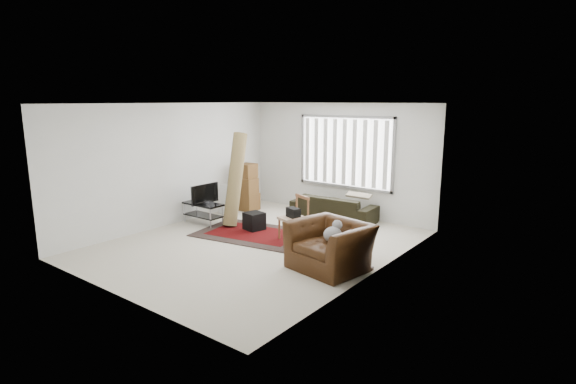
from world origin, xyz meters
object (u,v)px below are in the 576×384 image
(tv_stand, at_px, (203,209))
(armchair, at_px, (330,242))
(moving_boxes, at_px, (247,189))
(side_chair, at_px, (294,216))
(sofa, at_px, (334,204))

(tv_stand, bearing_deg, armchair, -9.18)
(moving_boxes, bearing_deg, tv_stand, -87.11)
(armchair, bearing_deg, side_chair, 158.31)
(side_chair, bearing_deg, tv_stand, -153.52)
(tv_stand, xyz_separation_m, sofa, (2.18, 2.08, 0.04))
(tv_stand, height_order, sofa, sofa)
(tv_stand, distance_m, sofa, 3.01)
(armchair, bearing_deg, tv_stand, -178.84)
(sofa, distance_m, side_chair, 1.84)
(moving_boxes, height_order, side_chair, moving_boxes)
(tv_stand, xyz_separation_m, side_chair, (2.38, 0.26, 0.15))
(sofa, bearing_deg, armchair, 116.60)
(tv_stand, relative_size, armchair, 0.69)
(side_chair, height_order, armchair, same)
(sofa, height_order, armchair, armchair)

